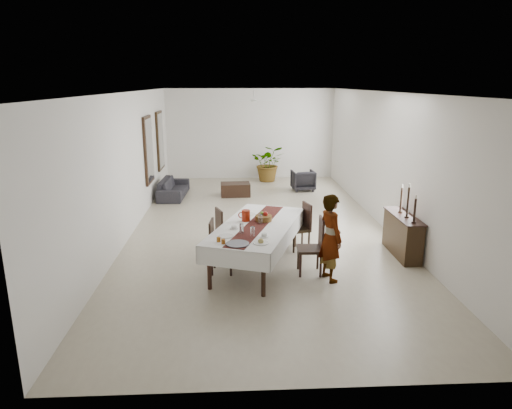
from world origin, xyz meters
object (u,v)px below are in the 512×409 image
woman (330,238)px  sideboard_body (402,236)px  sofa (173,188)px  dining_table_top (257,227)px  red_pitcher (246,216)px

woman → sideboard_body: size_ratio=1.17×
sideboard_body → sofa: size_ratio=0.72×
sofa → woman: bearing=-147.9°
dining_table_top → woman: 1.44m
dining_table_top → woman: (1.25, -0.71, 0.00)m
sideboard_body → sofa: 7.36m
dining_table_top → sideboard_body: bearing=27.4°
red_pitcher → woman: (1.45, -0.95, -0.14)m
red_pitcher → sofa: red_pitcher is taller
woman → sofa: size_ratio=0.84×
dining_table_top → sofa: size_ratio=1.39×
woman → red_pitcher: bearing=37.4°
woman → sideboard_body: 2.10m
red_pitcher → sideboard_body: (3.18, 0.17, -0.53)m
dining_table_top → red_pitcher: 0.35m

